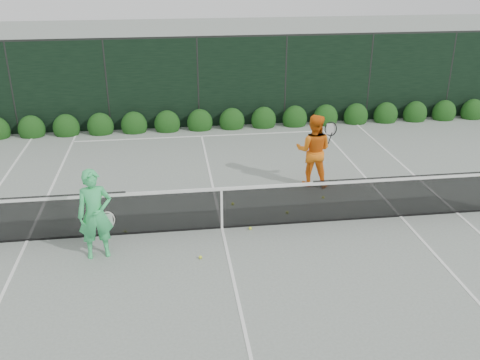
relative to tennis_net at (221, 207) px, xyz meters
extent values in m
plane|color=gray|center=(0.02, 0.00, -0.53)|extent=(80.00, 80.00, 0.00)
cube|color=black|center=(-4.18, 0.00, -0.02)|extent=(4.40, 0.01, 1.02)
cube|color=black|center=(0.02, 0.00, -0.05)|extent=(4.00, 0.01, 0.96)
cube|color=black|center=(4.22, 0.00, -0.02)|extent=(4.40, 0.01, 1.02)
cube|color=white|center=(0.02, 0.00, 0.41)|extent=(12.80, 0.03, 0.07)
cube|color=black|center=(0.02, 0.00, -0.51)|extent=(12.80, 0.02, 0.04)
cube|color=white|center=(0.02, 0.00, -0.07)|extent=(0.05, 0.03, 0.91)
imported|color=#3CCD6F|center=(-2.52, -0.79, 0.38)|extent=(0.73, 0.55, 1.83)
torus|color=beige|center=(-2.32, -0.69, 0.19)|extent=(0.30, 0.08, 0.30)
cylinder|color=black|center=(-2.32, -0.69, -0.05)|extent=(0.10, 0.03, 0.30)
imported|color=orange|center=(2.59, 2.07, 0.41)|extent=(1.11, 0.99, 1.88)
torus|color=black|center=(2.94, 1.87, 1.03)|extent=(0.30, 0.07, 0.30)
cylinder|color=black|center=(2.94, 1.87, 0.79)|extent=(0.10, 0.03, 0.30)
cube|color=white|center=(5.51, 0.00, -0.53)|extent=(0.06, 23.77, 0.01)
cube|color=white|center=(-4.09, 0.00, -0.53)|extent=(0.06, 23.77, 0.01)
cube|color=white|center=(4.14, 0.00, -0.53)|extent=(0.06, 23.77, 0.01)
cube|color=white|center=(0.02, 11.88, -0.53)|extent=(11.03, 0.06, 0.01)
cube|color=white|center=(0.02, 6.40, -0.53)|extent=(8.23, 0.06, 0.01)
cube|color=white|center=(0.02, 0.00, -0.53)|extent=(0.06, 12.80, 0.01)
cube|color=black|center=(0.02, 7.50, 0.97)|extent=(32.00, 0.06, 3.00)
cube|color=#262826|center=(0.02, 7.50, 2.50)|extent=(32.00, 0.06, 0.06)
cylinder|color=#262826|center=(-5.98, 7.50, 0.97)|extent=(0.08, 0.08, 3.00)
cylinder|color=#262826|center=(-2.98, 7.50, 0.97)|extent=(0.08, 0.08, 3.00)
cylinder|color=#262826|center=(0.02, 7.50, 0.97)|extent=(0.08, 0.08, 3.00)
cylinder|color=#262826|center=(3.02, 7.50, 0.97)|extent=(0.08, 0.08, 3.00)
cylinder|color=#262826|center=(6.02, 7.50, 0.97)|extent=(0.08, 0.08, 3.00)
cylinder|color=#262826|center=(9.02, 7.50, 0.97)|extent=(0.08, 0.08, 3.00)
ellipsoid|color=#11350E|center=(-5.48, 7.15, -0.30)|extent=(0.86, 0.65, 0.94)
ellipsoid|color=#11350E|center=(-4.38, 7.15, -0.30)|extent=(0.86, 0.65, 0.94)
ellipsoid|color=#11350E|center=(-3.28, 7.15, -0.30)|extent=(0.86, 0.65, 0.94)
ellipsoid|color=#11350E|center=(-2.18, 7.15, -0.30)|extent=(0.86, 0.65, 0.94)
ellipsoid|color=#11350E|center=(-1.08, 7.15, -0.30)|extent=(0.86, 0.65, 0.94)
ellipsoid|color=#11350E|center=(0.02, 7.15, -0.30)|extent=(0.86, 0.65, 0.94)
ellipsoid|color=#11350E|center=(1.12, 7.15, -0.30)|extent=(0.86, 0.65, 0.94)
ellipsoid|color=#11350E|center=(2.22, 7.15, -0.30)|extent=(0.86, 0.65, 0.94)
ellipsoid|color=#11350E|center=(3.32, 7.15, -0.30)|extent=(0.86, 0.65, 0.94)
ellipsoid|color=#11350E|center=(4.42, 7.15, -0.30)|extent=(0.86, 0.65, 0.94)
ellipsoid|color=#11350E|center=(5.52, 7.15, -0.30)|extent=(0.86, 0.65, 0.94)
ellipsoid|color=#11350E|center=(6.62, 7.15, -0.30)|extent=(0.86, 0.65, 0.94)
ellipsoid|color=#11350E|center=(7.72, 7.15, -0.30)|extent=(0.86, 0.65, 0.94)
ellipsoid|color=#11350E|center=(8.82, 7.15, -0.30)|extent=(0.86, 0.65, 0.94)
ellipsoid|color=#11350E|center=(9.92, 7.15, -0.30)|extent=(0.86, 0.65, 0.94)
sphere|color=#E0F235|center=(1.59, 0.49, -0.50)|extent=(0.07, 0.07, 0.07)
sphere|color=#E0F235|center=(0.40, 1.13, -0.50)|extent=(0.07, 0.07, 0.07)
sphere|color=#E0F235|center=(2.65, 1.18, -0.50)|extent=(0.07, 0.07, 0.07)
sphere|color=#E0F235|center=(-2.06, 0.07, -0.50)|extent=(0.07, 0.07, 0.07)
sphere|color=#E0F235|center=(-0.53, -1.20, -0.50)|extent=(0.07, 0.07, 0.07)
sphere|color=#E0F235|center=(0.63, -0.15, -0.50)|extent=(0.07, 0.07, 0.07)
camera|label=1|loc=(-0.99, -10.31, 5.06)|focal=40.00mm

